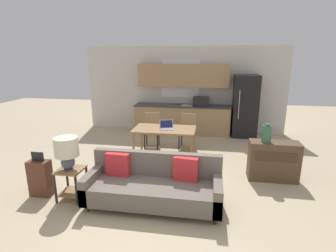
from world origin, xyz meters
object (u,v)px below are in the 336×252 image
(couch, at_px, (154,185))
(laptop, at_px, (167,127))
(vase, at_px, (267,134))
(refrigerator, at_px, (245,106))
(side_table, at_px, (71,179))
(suitcase, at_px, (40,178))
(table_lamp, at_px, (67,150))
(dining_chair_far_left, at_px, (152,129))
(dining_chair_far_right, at_px, (187,130))
(dining_table, at_px, (164,131))
(credenza, at_px, (273,161))

(couch, relative_size, laptop, 5.77)
(vase, bearing_deg, refrigerator, 91.07)
(couch, xyz_separation_m, side_table, (-1.42, -0.08, 0.04))
(laptop, height_order, suitcase, laptop)
(table_lamp, height_order, laptop, table_lamp)
(dining_chair_far_left, height_order, laptop, laptop)
(table_lamp, distance_m, dining_chair_far_right, 3.45)
(dining_chair_far_right, bearing_deg, side_table, -114.51)
(table_lamp, relative_size, dining_chair_far_left, 0.62)
(dining_table, bearing_deg, laptop, -4.09)
(table_lamp, distance_m, vase, 3.64)
(refrigerator, bearing_deg, couch, -114.24)
(refrigerator, distance_m, credenza, 3.02)
(refrigerator, xyz_separation_m, dining_chair_far_right, (-1.61, -1.35, -0.43))
(table_lamp, bearing_deg, laptop, 58.96)
(credenza, xyz_separation_m, vase, (-0.18, -0.03, 0.56))
(couch, bearing_deg, dining_chair_far_right, 84.23)
(couch, bearing_deg, credenza, 30.32)
(table_lamp, bearing_deg, dining_chair_far_left, 75.16)
(refrigerator, relative_size, table_lamp, 3.31)
(dining_table, height_order, credenza, credenza)
(dining_chair_far_left, xyz_separation_m, suitcase, (-1.36, -2.86, -0.17))
(refrigerator, bearing_deg, suitcase, -132.56)
(dining_table, xyz_separation_m, dining_chair_far_left, (-0.47, 0.75, -0.17))
(couch, relative_size, vase, 6.07)
(side_table, bearing_deg, dining_chair_far_left, 75.22)
(refrigerator, height_order, laptop, refrigerator)
(refrigerator, xyz_separation_m, couch, (-1.90, -4.21, -0.61))
(couch, distance_m, credenza, 2.47)
(couch, height_order, dining_chair_far_right, dining_chair_far_right)
(dining_table, height_order, vase, vase)
(vase, height_order, suitcase, vase)
(suitcase, bearing_deg, credenza, 17.40)
(refrigerator, height_order, dining_table, refrigerator)
(laptop, bearing_deg, suitcase, -148.92)
(vase, relative_size, dining_chair_far_left, 0.40)
(side_table, height_order, vase, vase)
(dining_chair_far_right, xyz_separation_m, suitcase, (-2.31, -2.91, -0.17))
(vase, relative_size, laptop, 0.95)
(credenza, relative_size, laptop, 2.48)
(side_table, relative_size, laptop, 1.44)
(laptop, bearing_deg, table_lamp, -137.97)
(suitcase, bearing_deg, dining_table, 48.90)
(dining_chair_far_right, distance_m, suitcase, 3.72)
(dining_table, bearing_deg, vase, -21.18)
(refrigerator, bearing_deg, table_lamp, -127.57)
(couch, distance_m, table_lamp, 1.54)
(dining_chair_far_right, height_order, laptop, laptop)
(side_table, bearing_deg, dining_table, 59.98)
(side_table, relative_size, dining_chair_far_left, 0.60)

